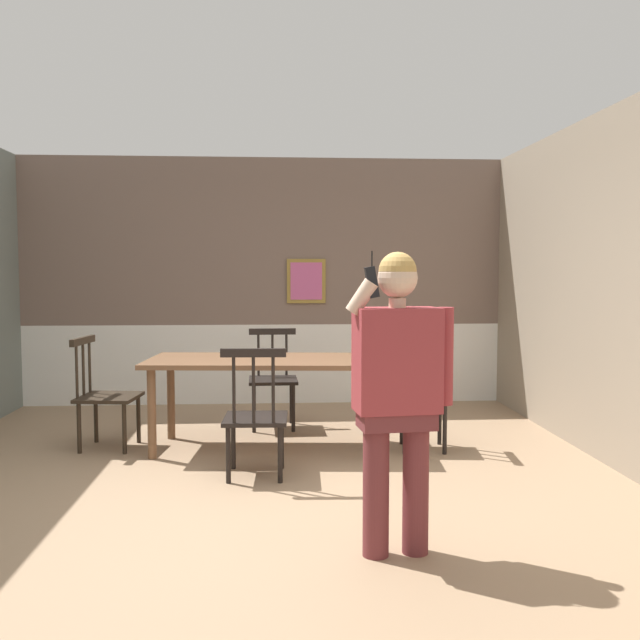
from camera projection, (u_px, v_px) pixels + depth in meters
name	position (u px, v px, depth m)	size (l,w,h in m)	color
ground_plane	(258.00, 497.00, 4.69)	(7.42, 7.42, 0.00)	#9E7F60
room_back_partition	(264.00, 286.00, 7.95)	(5.51, 0.17, 2.78)	#756056
dining_table	(265.00, 369.00, 5.92)	(2.03, 1.03, 0.77)	brown
chair_near_window	(104.00, 394.00, 5.96)	(0.53, 0.53, 0.95)	#2D2319
chair_by_doorway	(427.00, 397.00, 5.92)	(0.45, 0.45, 0.92)	black
chair_at_table_head	(255.00, 415.00, 5.11)	(0.48, 0.48, 0.97)	black
chair_opposite_corner	(273.00, 378.00, 6.76)	(0.47, 0.47, 0.94)	black
person_figure	(398.00, 383.00, 3.68)	(0.59, 0.28, 1.62)	brown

